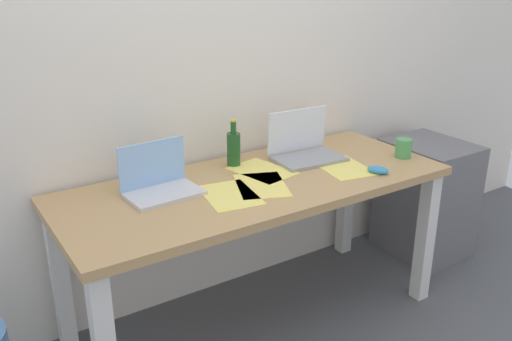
{
  "coord_description": "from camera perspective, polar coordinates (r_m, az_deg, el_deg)",
  "views": [
    {
      "loc": [
        -1.24,
        -1.91,
        1.65
      ],
      "look_at": [
        0.0,
        0.0,
        0.79
      ],
      "focal_mm": 38.58,
      "sensor_mm": 36.0,
      "label": 1
    }
  ],
  "objects": [
    {
      "name": "paper_sheet_front_right",
      "position": [
        2.65,
        9.05,
        0.31
      ],
      "size": [
        0.26,
        0.33,
        0.0
      ],
      "primitive_type": "cube",
      "rotation": [
        0.0,
        0.0,
        -0.16
      ],
      "color": "#F4E06B",
      "rests_on": "desk"
    },
    {
      "name": "filing_cabinet",
      "position": [
        3.42,
        17.19,
        -2.75
      ],
      "size": [
        0.4,
        0.48,
        0.68
      ],
      "primitive_type": "cube",
      "color": "slate",
      "rests_on": "ground"
    },
    {
      "name": "computer_mouse",
      "position": [
        2.6,
        12.54,
        0.06
      ],
      "size": [
        0.1,
        0.12,
        0.03
      ],
      "primitive_type": "ellipsoid",
      "rotation": [
        0.0,
        0.0,
        0.5
      ],
      "color": "#338CC6",
      "rests_on": "desk"
    },
    {
      "name": "coffee_mug",
      "position": [
        2.84,
        15.04,
        2.25
      ],
      "size": [
        0.08,
        0.08,
        0.09
      ],
      "primitive_type": "cylinder",
      "color": "#4C9E56",
      "rests_on": "desk"
    },
    {
      "name": "back_wall",
      "position": [
        2.67,
        -5.05,
        13.08
      ],
      "size": [
        5.2,
        0.08,
        2.6
      ],
      "primitive_type": "cube",
      "color": "silver",
      "rests_on": "ground"
    },
    {
      "name": "desk",
      "position": [
        2.5,
        -0.0,
        -3.17
      ],
      "size": [
        1.78,
        0.72,
        0.74
      ],
      "color": "tan",
      "rests_on": "ground"
    },
    {
      "name": "paper_yellow_folder",
      "position": [
        2.31,
        -2.73,
        -2.57
      ],
      "size": [
        0.26,
        0.33,
        0.0
      ],
      "primitive_type": "cube",
      "rotation": [
        0.0,
        0.0,
        -0.17
      ],
      "color": "#F4E06B",
      "rests_on": "desk"
    },
    {
      "name": "laptop_left",
      "position": [
        2.34,
        -9.92,
        -1.29
      ],
      "size": [
        0.32,
        0.22,
        0.21
      ],
      "color": "silver",
      "rests_on": "desk"
    },
    {
      "name": "paper_sheet_near_back",
      "position": [
        2.58,
        0.64,
        -0.02
      ],
      "size": [
        0.27,
        0.33,
        0.0
      ],
      "primitive_type": "cube",
      "rotation": [
        0.0,
        0.0,
        0.21
      ],
      "color": "#F4E06B",
      "rests_on": "desk"
    },
    {
      "name": "beer_bottle",
      "position": [
        2.62,
        -2.33,
        2.36
      ],
      "size": [
        0.06,
        0.06,
        0.23
      ],
      "color": "#1E5123",
      "rests_on": "desk"
    },
    {
      "name": "laptop_right",
      "position": [
        2.74,
        5.07,
        2.28
      ],
      "size": [
        0.35,
        0.26,
        0.24
      ],
      "color": "gray",
      "rests_on": "desk"
    },
    {
      "name": "ground_plane",
      "position": [
        2.82,
        -0.0,
        -15.15
      ],
      "size": [
        8.0,
        8.0,
        0.0
      ],
      "primitive_type": "plane",
      "color": "#515459"
    },
    {
      "name": "paper_sheet_center",
      "position": [
        2.41,
        0.57,
        -1.54
      ],
      "size": [
        0.31,
        0.35,
        0.0
      ],
      "primitive_type": "cube",
      "rotation": [
        0.0,
        0.0,
        -0.39
      ],
      "color": "#F4E06B",
      "rests_on": "desk"
    }
  ]
}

